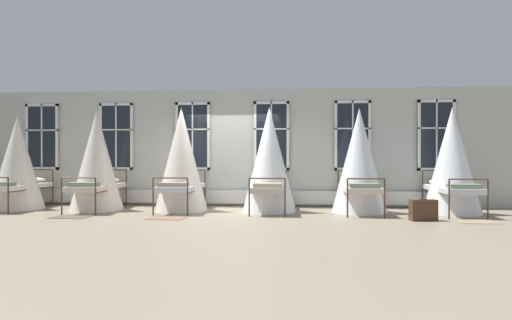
{
  "coord_description": "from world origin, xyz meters",
  "views": [
    {
      "loc": [
        1.64,
        -10.52,
        1.34
      ],
      "look_at": [
        0.76,
        0.11,
        1.26
      ],
      "focal_mm": 30.5,
      "sensor_mm": 36.0,
      "label": 1
    }
  ],
  "objects_px": {
    "cot_first": "(17,164)",
    "cot_fourth": "(269,161)",
    "cot_second": "(97,162)",
    "suitcase_dark": "(423,210)",
    "cot_third": "(181,160)",
    "cot_sixth": "(452,162)",
    "cot_fifth": "(359,162)"
  },
  "relations": [
    {
      "from": "cot_first",
      "to": "cot_fourth",
      "type": "xyz_separation_m",
      "value": [
        6.48,
        0.05,
        0.09
      ]
    },
    {
      "from": "cot_second",
      "to": "suitcase_dark",
      "type": "bearing_deg",
      "value": -100.34
    },
    {
      "from": "cot_third",
      "to": "cot_sixth",
      "type": "relative_size",
      "value": 1.02
    },
    {
      "from": "cot_first",
      "to": "cot_fourth",
      "type": "height_order",
      "value": "cot_fourth"
    },
    {
      "from": "cot_second",
      "to": "cot_sixth",
      "type": "distance_m",
      "value": 8.7
    },
    {
      "from": "cot_third",
      "to": "cot_fourth",
      "type": "bearing_deg",
      "value": -90.47
    },
    {
      "from": "cot_sixth",
      "to": "suitcase_dark",
      "type": "xyz_separation_m",
      "value": [
        -1.04,
        -1.28,
        -1.0
      ]
    },
    {
      "from": "cot_sixth",
      "to": "cot_fourth",
      "type": "bearing_deg",
      "value": 90.3
    },
    {
      "from": "cot_fifth",
      "to": "suitcase_dark",
      "type": "xyz_separation_m",
      "value": [
        1.13,
        -1.3,
        -1.0
      ]
    },
    {
      "from": "cot_second",
      "to": "cot_fourth",
      "type": "relative_size",
      "value": 0.98
    },
    {
      "from": "cot_second",
      "to": "cot_fifth",
      "type": "relative_size",
      "value": 1.0
    },
    {
      "from": "cot_fourth",
      "to": "suitcase_dark",
      "type": "relative_size",
      "value": 4.37
    },
    {
      "from": "cot_second",
      "to": "suitcase_dark",
      "type": "relative_size",
      "value": 4.27
    },
    {
      "from": "cot_fourth",
      "to": "suitcase_dark",
      "type": "height_order",
      "value": "cot_fourth"
    },
    {
      "from": "cot_fourth",
      "to": "cot_third",
      "type": "bearing_deg",
      "value": 89.31
    },
    {
      "from": "cot_first",
      "to": "suitcase_dark",
      "type": "distance_m",
      "value": 9.91
    },
    {
      "from": "cot_third",
      "to": "cot_fourth",
      "type": "relative_size",
      "value": 1.0
    },
    {
      "from": "cot_fourth",
      "to": "cot_sixth",
      "type": "relative_size",
      "value": 1.02
    },
    {
      "from": "cot_fifth",
      "to": "suitcase_dark",
      "type": "height_order",
      "value": "cot_fifth"
    },
    {
      "from": "cot_second",
      "to": "cot_third",
      "type": "distance_m",
      "value": 2.16
    },
    {
      "from": "cot_second",
      "to": "cot_fifth",
      "type": "distance_m",
      "value": 6.54
    },
    {
      "from": "cot_third",
      "to": "suitcase_dark",
      "type": "height_order",
      "value": "cot_third"
    },
    {
      "from": "cot_second",
      "to": "cot_fifth",
      "type": "xyz_separation_m",
      "value": [
        6.54,
        0.08,
        0.01
      ]
    },
    {
      "from": "cot_third",
      "to": "cot_fifth",
      "type": "relative_size",
      "value": 1.02
    },
    {
      "from": "cot_second",
      "to": "suitcase_dark",
      "type": "distance_m",
      "value": 7.83
    },
    {
      "from": "cot_first",
      "to": "cot_fourth",
      "type": "relative_size",
      "value": 0.92
    },
    {
      "from": "cot_first",
      "to": "cot_sixth",
      "type": "bearing_deg",
      "value": -90.97
    },
    {
      "from": "cot_sixth",
      "to": "suitcase_dark",
      "type": "bearing_deg",
      "value": 141.42
    },
    {
      "from": "cot_second",
      "to": "cot_fourth",
      "type": "xyz_separation_m",
      "value": [
        4.36,
        0.06,
        0.03
      ]
    },
    {
      "from": "cot_fourth",
      "to": "cot_fifth",
      "type": "height_order",
      "value": "cot_fourth"
    },
    {
      "from": "suitcase_dark",
      "to": "cot_fourth",
      "type": "bearing_deg",
      "value": 147.64
    },
    {
      "from": "suitcase_dark",
      "to": "cot_second",
      "type": "bearing_deg",
      "value": 159.89
    }
  ]
}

